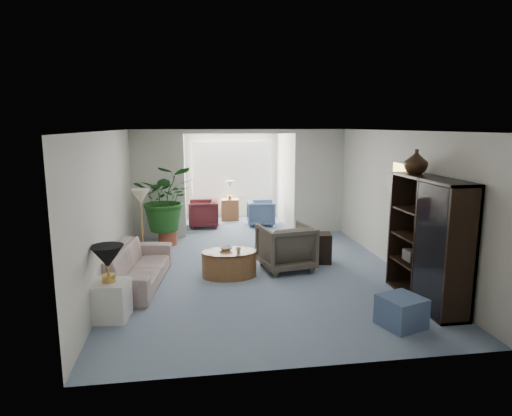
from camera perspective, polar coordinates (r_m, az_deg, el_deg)
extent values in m
plane|color=#8597B0|center=(7.83, 0.67, -8.74)|extent=(6.00, 6.00, 0.00)
plane|color=#8597B0|center=(11.75, -2.56, -2.18)|extent=(2.60, 2.60, 0.00)
cube|color=silver|center=(10.41, -12.44, 2.92)|extent=(1.20, 0.12, 2.50)
cube|color=silver|center=(10.84, 8.07, 3.36)|extent=(1.20, 0.12, 2.50)
cube|color=silver|center=(10.37, -2.02, 9.79)|extent=(2.60, 0.12, 0.10)
cube|color=white|center=(12.59, -3.14, 5.12)|extent=(2.20, 0.02, 1.50)
cube|color=white|center=(12.56, -3.13, 5.11)|extent=(2.20, 0.02, 1.50)
cube|color=beige|center=(8.12, 18.25, 3.75)|extent=(0.04, 0.50, 0.40)
imported|color=beige|center=(7.65, -15.08, -7.14)|extent=(1.10, 2.21, 0.62)
cube|color=white|center=(6.43, -18.18, -11.18)|extent=(0.54, 0.54, 0.53)
cone|color=black|center=(6.24, -18.51, -5.93)|extent=(0.44, 0.44, 0.30)
cone|color=#F5EFC3|center=(8.76, -14.56, 1.43)|extent=(0.36, 0.36, 0.28)
cylinder|color=#965E36|center=(7.78, -3.44, -7.15)|extent=(1.14, 1.14, 0.45)
imported|color=silver|center=(7.80, -3.89, -5.17)|extent=(0.27, 0.27, 0.05)
imported|color=beige|center=(7.62, -2.26, -5.41)|extent=(0.11, 0.11, 0.08)
imported|color=#635B4E|center=(8.12, 3.84, -4.99)|extent=(1.04, 1.06, 0.83)
cube|color=black|center=(8.60, 7.97, -5.09)|extent=(0.53, 0.45, 0.57)
cube|color=black|center=(6.97, 21.20, -3.95)|extent=(0.45, 1.67, 1.86)
imported|color=#321E10|center=(7.22, 19.83, 5.62)|extent=(0.36, 0.36, 0.37)
cube|color=slate|center=(6.24, 18.13, -12.50)|extent=(0.64, 0.64, 0.40)
cylinder|color=#A74430|center=(9.98, -11.27, -3.73)|extent=(0.40, 0.40, 0.32)
imported|color=#20571D|center=(9.81, -11.45, 1.24)|extent=(1.29, 1.12, 1.43)
imported|color=slate|center=(11.67, 0.65, -0.64)|extent=(0.75, 0.73, 0.65)
imported|color=maroon|center=(11.53, -6.73, -0.73)|extent=(0.81, 0.79, 0.69)
cube|color=#965E36|center=(12.32, -3.36, -0.21)|extent=(0.50, 0.40, 0.58)
cube|color=#42413D|center=(6.79, 21.51, -2.95)|extent=(0.30, 0.26, 0.16)
cube|color=#302B25|center=(6.42, 23.28, 0.29)|extent=(0.30, 0.26, 0.16)
cube|color=#383633|center=(7.22, 19.76, -5.74)|extent=(0.30, 0.26, 0.16)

